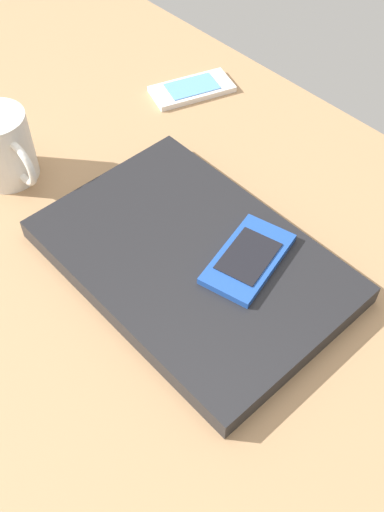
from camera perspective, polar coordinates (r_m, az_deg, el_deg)
desk_surface at (r=70.12cm, az=-8.26°, el=-0.26°), size 120.00×80.00×3.00cm
laptop_closed at (r=65.74cm, az=0.00°, el=-0.44°), size 33.06×22.51×2.40cm
cell_phone_on_laptop at (r=64.08cm, az=5.29°, el=-0.24°), size 8.45×11.95×0.95cm
cell_phone_on_desk at (r=90.16cm, az=0.00°, el=15.43°), size 8.89×12.76×0.95cm
coffee_mug at (r=77.24cm, az=-17.33°, el=9.70°), size 10.66×7.34×8.89cm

